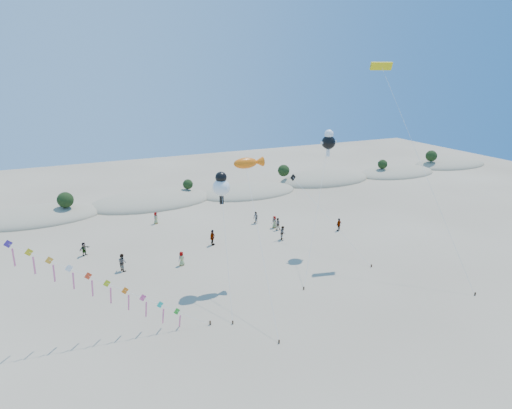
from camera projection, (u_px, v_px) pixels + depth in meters
The scene contains 8 objects.
ground at pixel (294, 398), 26.99m from camera, with size 160.00×160.00×0.00m, color gray.
dune_ridge at pixel (158, 201), 66.53m from camera, with size 145.30×11.49×5.57m.
fish_kite at pixel (249, 163), 39.66m from camera, with size 3.96×11.89×12.03m.
cartoon_kite_low at pixel (221, 185), 38.86m from camera, with size 2.71×8.05×11.00m.
cartoon_kite_high at pixel (329, 141), 46.62m from camera, with size 8.59×9.10×13.56m.
parafoil_kite at pixel (383, 70), 44.17m from camera, with size 2.92×14.16×20.53m.
dark_kite at pixel (314, 201), 49.71m from camera, with size 3.48×12.08×7.74m.
beachgoers at pixel (215, 235), 51.15m from camera, with size 31.42×14.72×1.89m.
Camera 1 is at (-11.27, -19.02, 19.90)m, focal length 30.00 mm.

